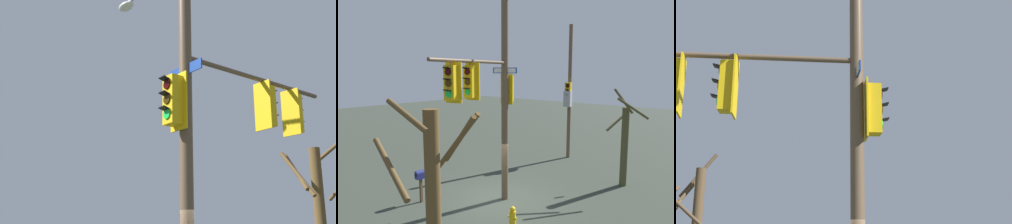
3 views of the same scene
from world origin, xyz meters
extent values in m
cylinder|color=brown|center=(0.12, 0.18, 4.47)|extent=(0.29, 0.29, 8.95)
cylinder|color=brown|center=(0.77, -2.22, 5.95)|extent=(1.43, 4.82, 0.12)
cube|color=gold|center=(0.85, -2.50, 5.25)|extent=(0.42, 0.38, 1.10)
cube|color=gold|center=(0.81, -2.33, 5.25)|extent=(0.55, 0.17, 1.30)
cylinder|color=#2F0403|center=(0.89, -2.66, 5.59)|extent=(0.22, 0.08, 0.22)
cube|color=black|center=(0.91, -2.73, 5.71)|extent=(0.24, 0.21, 0.06)
cylinder|color=#352504|center=(0.89, -2.66, 5.25)|extent=(0.22, 0.08, 0.22)
cube|color=black|center=(0.91, -2.73, 5.37)|extent=(0.24, 0.21, 0.06)
cylinder|color=#19D147|center=(0.89, -2.66, 4.91)|extent=(0.22, 0.08, 0.22)
cube|color=black|center=(0.91, -2.73, 5.03)|extent=(0.24, 0.21, 0.06)
cylinder|color=brown|center=(0.85, -2.50, 5.88)|extent=(0.04, 0.04, 0.15)
cube|color=gold|center=(1.09, -3.42, 5.25)|extent=(0.54, 0.22, 1.30)
cylinder|color=brown|center=(1.15, -3.58, 5.88)|extent=(0.04, 0.04, 0.15)
cube|color=gold|center=(0.02, 0.53, 4.84)|extent=(0.42, 0.38, 1.10)
cube|color=gold|center=(0.06, 0.37, 4.84)|extent=(0.55, 0.18, 1.30)
cylinder|color=#2F0403|center=(-0.02, 0.69, 5.18)|extent=(0.22, 0.09, 0.22)
cube|color=black|center=(-0.04, 0.76, 5.30)|extent=(0.24, 0.21, 0.06)
cylinder|color=#352504|center=(-0.02, 0.69, 4.84)|extent=(0.22, 0.09, 0.22)
cube|color=black|center=(-0.04, 0.76, 4.96)|extent=(0.24, 0.21, 0.06)
cylinder|color=#19D147|center=(-0.02, 0.69, 4.50)|extent=(0.22, 0.09, 0.22)
cube|color=black|center=(-0.04, 0.76, 4.62)|extent=(0.24, 0.21, 0.06)
cube|color=navy|center=(0.12, 0.18, 5.64)|extent=(1.06, 0.34, 0.24)
cube|color=white|center=(0.12, 0.16, 5.64)|extent=(0.96, 0.29, 0.18)
cylinder|color=brown|center=(-6.39, -6.84, 4.19)|extent=(1.05, 0.52, 1.19)
cylinder|color=brown|center=(-6.70, -6.71, 4.73)|extent=(0.80, 1.14, 1.70)
cylinder|color=brown|center=(-6.03, -6.99, 3.73)|extent=(1.29, 0.48, 0.78)
cylinder|color=brown|center=(-5.46, -6.49, 3.35)|extent=(0.35, 1.60, 1.25)
camera|label=1|loc=(-8.48, 4.02, 1.97)|focal=47.01mm
camera|label=2|loc=(8.99, -10.07, 5.66)|focal=34.26mm
camera|label=3|loc=(10.20, 1.65, 1.69)|focal=53.03mm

